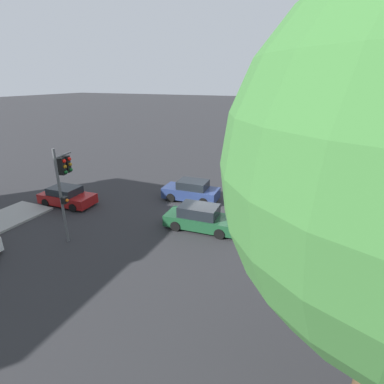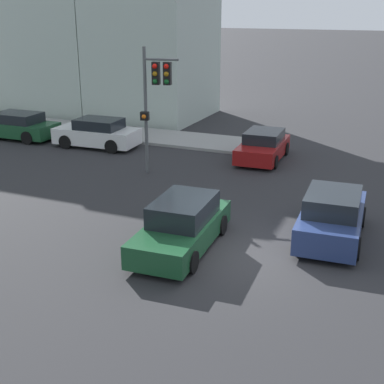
{
  "view_description": "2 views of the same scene",
  "coord_description": "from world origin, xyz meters",
  "views": [
    {
      "loc": [
        -6.35,
        17.16,
        8.53
      ],
      "look_at": [
        0.27,
        2.1,
        2.32
      ],
      "focal_mm": 28.0,
      "sensor_mm": 36.0,
      "label": 1
    },
    {
      "loc": [
        -13.5,
        -3.96,
        6.84
      ],
      "look_at": [
        1.62,
        2.5,
        1.06
      ],
      "focal_mm": 50.0,
      "sensor_mm": 36.0,
      "label": 2
    }
  ],
  "objects": [
    {
      "name": "crossing_car_2",
      "position": [
        9.94,
        2.46,
        0.63
      ],
      "size": [
        4.02,
        2.03,
        1.34
      ],
      "rotation": [
        0.0,
        0.0,
        3.19
      ],
      "color": "maroon",
      "rests_on": "ground_plane"
    },
    {
      "name": "traffic_signal",
      "position": [
        6.02,
        6.0,
        3.63
      ],
      "size": [
        0.79,
        1.54,
        5.28
      ],
      "rotation": [
        0.0,
        0.0,
        3.37
      ],
      "color": "#515456",
      "rests_on": "ground_plane"
    },
    {
      "name": "crossing_car_1",
      "position": [
        2.09,
        -1.95,
        0.73
      ],
      "size": [
        4.19,
        2.06,
        1.55
      ],
      "rotation": [
        0.0,
        0.0,
        0.06
      ],
      "color": "navy",
      "rests_on": "ground_plane"
    },
    {
      "name": "crossing_car_0",
      "position": [
        -0.27,
        2.01,
        0.69
      ],
      "size": [
        4.47,
        2.02,
        1.48
      ],
      "rotation": [
        0.0,
        0.0,
        3.2
      ],
      "color": "#194728",
      "rests_on": "ground_plane"
    },
    {
      "name": "ground_plane",
      "position": [
        0.0,
        0.0,
        0.0
      ],
      "size": [
        300.0,
        300.0,
        0.0
      ],
      "primitive_type": "plane",
      "color": "#28282B"
    }
  ]
}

